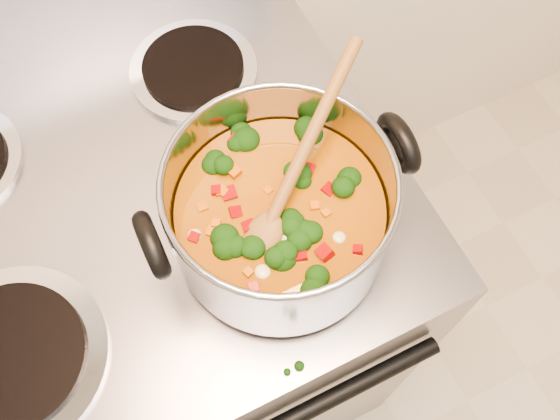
% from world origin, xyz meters
% --- Properties ---
extents(electric_range, '(0.74, 0.67, 1.08)m').
position_xyz_m(electric_range, '(-0.01, 1.16, 0.47)').
color(electric_range, gray).
rests_on(electric_range, ground).
extents(stockpot, '(0.31, 0.26, 0.16)m').
position_xyz_m(stockpot, '(0.15, 1.01, 1.00)').
color(stockpot, '#96969E').
rests_on(stockpot, electric_range).
extents(wooden_spoon, '(0.24, 0.18, 0.12)m').
position_xyz_m(wooden_spoon, '(0.17, 1.02, 1.04)').
color(wooden_spoon, brown).
rests_on(wooden_spoon, stockpot).
extents(cooktop_crumbs, '(0.27, 0.21, 0.01)m').
position_xyz_m(cooktop_crumbs, '(0.02, 0.98, 0.92)').
color(cooktop_crumbs, black).
rests_on(cooktop_crumbs, electric_range).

